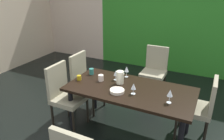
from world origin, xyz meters
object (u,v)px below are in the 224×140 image
at_px(chair_head_far, 155,69).
at_px(wine_glass_north, 127,69).
at_px(chair_left_far, 85,79).
at_px(pitcher_center, 120,77).
at_px(chair_left_near, 64,93).
at_px(cup_rear, 101,78).
at_px(cup_south, 91,71).
at_px(wine_glass_near_window, 133,87).
at_px(wine_glass_near_shelf, 170,93).
at_px(serving_bowl_right, 117,91).
at_px(dining_table, 130,94).
at_px(cup_east, 79,78).
at_px(wine_glass_west, 116,73).
at_px(chair_right_far, 201,105).

bearing_deg(chair_head_far, wine_glass_north, 78.34).
bearing_deg(chair_left_far, pitcher_center, 75.19).
bearing_deg(chair_left_near, cup_rear, 125.18).
bearing_deg(chair_head_far, pitcher_center, 80.99).
height_order(wine_glass_north, cup_south, wine_glass_north).
height_order(chair_left_near, wine_glass_near_window, chair_left_near).
distance_m(wine_glass_near_shelf, serving_bowl_right, 0.70).
distance_m(dining_table, wine_glass_near_shelf, 0.63).
height_order(serving_bowl_right, pitcher_center, pitcher_center).
distance_m(wine_glass_near_shelf, cup_east, 1.38).
bearing_deg(wine_glass_west, cup_south, 176.74).
distance_m(chair_left_far, cup_south, 0.30).
distance_m(wine_glass_west, serving_bowl_right, 0.41).
xyz_separation_m(dining_table, cup_rear, (-0.49, 0.04, 0.13)).
relative_size(chair_left_far, pitcher_center, 5.16).
relative_size(chair_left_far, wine_glass_near_shelf, 5.54).
relative_size(wine_glass_north, wine_glass_near_shelf, 0.97).
height_order(chair_right_far, wine_glass_near_shelf, chair_right_far).
distance_m(wine_glass_near_window, serving_bowl_right, 0.23).
relative_size(wine_glass_west, cup_east, 2.15).
height_order(wine_glass_west, cup_rear, wine_glass_west).
height_order(dining_table, wine_glass_north, wine_glass_north).
relative_size(chair_right_far, cup_south, 9.76).
distance_m(chair_left_near, wine_glass_near_shelf, 1.55).
xyz_separation_m(dining_table, wine_glass_west, (-0.30, 0.16, 0.19)).
xyz_separation_m(chair_left_near, cup_rear, (0.45, 0.32, 0.21)).
bearing_deg(wine_glass_north, cup_south, -164.80).
bearing_deg(wine_glass_north, dining_table, -59.81).
distance_m(wine_glass_north, cup_south, 0.57).
bearing_deg(chair_head_far, wine_glass_west, 75.13).
bearing_deg(wine_glass_near_shelf, pitcher_center, 163.09).
height_order(dining_table, cup_east, cup_east).
xyz_separation_m(dining_table, cup_south, (-0.74, 0.19, 0.13)).
bearing_deg(wine_glass_near_shelf, dining_table, 165.26).
bearing_deg(chair_left_far, wine_glass_north, 94.45).
height_order(dining_table, chair_right_far, chair_right_far).
distance_m(wine_glass_near_shelf, cup_south, 1.36).
bearing_deg(cup_east, cup_south, 78.14).
distance_m(dining_table, cup_south, 0.78).
height_order(chair_right_far, serving_bowl_right, chair_right_far).
bearing_deg(dining_table, wine_glass_near_shelf, -14.74).
relative_size(chair_left_near, pitcher_center, 5.15).
bearing_deg(cup_south, chair_head_far, 55.96).
bearing_deg(pitcher_center, wine_glass_north, 91.08).
relative_size(dining_table, cup_south, 18.45).
bearing_deg(cup_east, wine_glass_west, 25.94).
bearing_deg(cup_east, chair_left_near, -125.11).
bearing_deg(serving_bowl_right, dining_table, 58.90).
bearing_deg(chair_left_far, dining_table, 73.43).
relative_size(chair_left_near, chair_left_far, 1.00).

